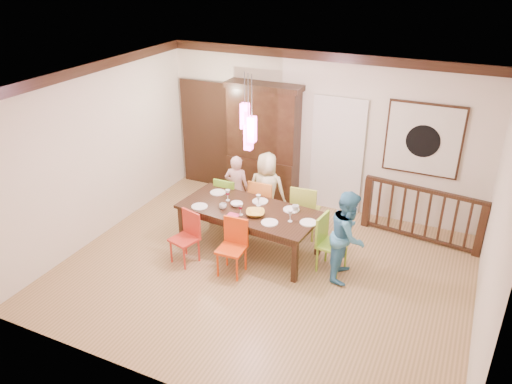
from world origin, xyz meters
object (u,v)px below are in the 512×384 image
at_px(person_far_left, 237,188).
at_px(person_far_mid, 267,191).
at_px(china_hutch, 263,143).
at_px(balustrade, 422,213).
at_px(chair_end_right, 333,241).
at_px(dining_table, 249,213).
at_px(person_end_right, 348,235).
at_px(chair_far_left, 229,196).

bearing_deg(person_far_left, person_far_mid, 172.05).
distance_m(china_hutch, person_far_left, 1.13).
bearing_deg(person_far_mid, balustrade, -173.56).
bearing_deg(balustrade, china_hutch, -179.84).
xyz_separation_m(chair_end_right, person_far_mid, (-1.46, 0.84, 0.17)).
relative_size(dining_table, person_end_right, 1.65).
distance_m(person_far_mid, person_end_right, 1.92).
bearing_deg(chair_end_right, person_far_mid, 67.29).
bearing_deg(person_far_left, chair_far_left, 45.46).
relative_size(chair_far_left, person_far_left, 0.71).
xyz_separation_m(chair_far_left, china_hutch, (0.17, 1.13, 0.65)).
bearing_deg(chair_far_left, dining_table, 135.23).
distance_m(dining_table, balustrade, 2.89).
height_order(chair_end_right, person_far_left, person_far_left).
height_order(chair_far_left, china_hutch, china_hutch).
bearing_deg(chair_far_left, person_end_right, 161.20).
relative_size(person_far_left, person_far_mid, 0.90).
height_order(dining_table, chair_end_right, chair_end_right).
relative_size(chair_far_left, chair_end_right, 0.97).
distance_m(chair_far_left, person_end_right, 2.49).
relative_size(dining_table, person_far_left, 1.87).
bearing_deg(chair_end_right, dining_table, 97.51).
distance_m(chair_end_right, person_end_right, 0.30).
relative_size(dining_table, balustrade, 1.15).
bearing_deg(china_hutch, person_far_left, -94.06).
distance_m(chair_end_right, person_far_mid, 1.69).
xyz_separation_m(chair_far_left, person_far_left, (0.09, 0.13, 0.12)).
xyz_separation_m(person_far_mid, person_end_right, (1.69, -0.90, 0.01)).
distance_m(person_far_left, person_far_mid, 0.58).
xyz_separation_m(dining_table, china_hutch, (-0.58, 1.84, 0.48)).
bearing_deg(person_far_left, chair_end_right, 149.20).
xyz_separation_m(balustrade, person_far_mid, (-2.54, -0.65, 0.19)).
xyz_separation_m(person_far_left, person_far_mid, (0.58, 0.01, 0.07)).
xyz_separation_m(person_far_left, person_end_right, (2.27, -0.89, 0.08)).
bearing_deg(person_far_mid, chair_end_right, 142.25).
bearing_deg(chair_far_left, balustrade, -167.22).
relative_size(balustrade, person_far_mid, 1.46).
distance_m(chair_end_right, china_hutch, 2.76).
bearing_deg(chair_far_left, person_far_left, -126.91).
height_order(dining_table, chair_far_left, chair_far_left).
bearing_deg(china_hutch, chair_end_right, -42.97).
xyz_separation_m(china_hutch, balustrade, (3.05, -0.35, -0.65)).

